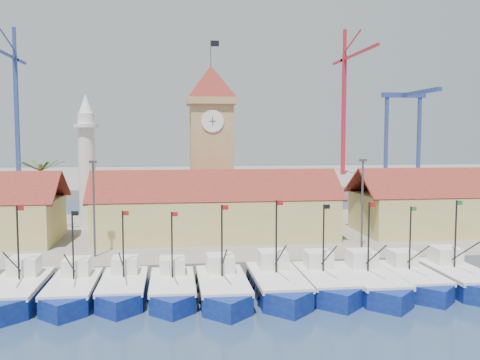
{
  "coord_description": "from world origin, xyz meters",
  "views": [
    {
      "loc": [
        -4.71,
        -38.73,
        12.83
      ],
      "look_at": [
        2.51,
        18.0,
        8.06
      ],
      "focal_mm": 40.0,
      "sensor_mm": 36.0,
      "label": 1
    }
  ],
  "objects": [
    {
      "name": "ground",
      "position": [
        0.0,
        0.0,
        0.0
      ],
      "size": [
        400.0,
        400.0,
        0.0
      ],
      "primitive_type": "plane",
      "color": "#1B2F4A",
      "rests_on": "ground"
    },
    {
      "name": "quay",
      "position": [
        0.0,
        24.0,
        0.75
      ],
      "size": [
        140.0,
        32.0,
        1.5
      ],
      "primitive_type": "cube",
      "color": "gray",
      "rests_on": "ground"
    },
    {
      "name": "terminal",
      "position": [
        0.0,
        110.0,
        1.0
      ],
      "size": [
        240.0,
        80.0,
        2.0
      ],
      "primitive_type": "cube",
      "color": "gray",
      "rests_on": "ground"
    },
    {
      "name": "boat_0",
      "position": [
        -16.61,
        2.86,
        0.82
      ],
      "size": [
        3.81,
        10.44,
        7.9
      ],
      "color": "navy",
      "rests_on": "ground"
    },
    {
      "name": "boat_1",
      "position": [
        -12.48,
        2.86,
        0.76
      ],
      "size": [
        3.56,
        9.76,
        7.39
      ],
      "color": "navy",
      "rests_on": "ground"
    },
    {
      "name": "boat_2",
      "position": [
        -8.65,
        3.08,
        0.75
      ],
      "size": [
        3.52,
        9.63,
        7.29
      ],
      "color": "navy",
      "rests_on": "ground"
    },
    {
      "name": "boat_3",
      "position": [
        -4.8,
        2.52,
        0.75
      ],
      "size": [
        3.48,
        9.54,
        7.22
      ],
      "color": "navy",
      "rests_on": "ground"
    },
    {
      "name": "boat_4",
      "position": [
        -0.87,
        1.85,
        0.81
      ],
      "size": [
        3.77,
        10.33,
        7.81
      ],
      "color": "navy",
      "rests_on": "ground"
    },
    {
      "name": "boat_5",
      "position": [
        3.59,
        2.26,
        0.83
      ],
      "size": [
        3.89,
        10.67,
        8.07
      ],
      "color": "navy",
      "rests_on": "ground"
    },
    {
      "name": "boat_6",
      "position": [
        7.61,
        2.58,
        0.79
      ],
      "size": [
        3.68,
        10.07,
        7.62
      ],
      "color": "navy",
      "rests_on": "ground"
    },
    {
      "name": "boat_7",
      "position": [
        11.24,
        1.93,
        0.81
      ],
      "size": [
        3.78,
        10.34,
        7.83
      ],
      "color": "navy",
      "rests_on": "ground"
    },
    {
      "name": "boat_8",
      "position": [
        15.12,
        2.6,
        0.75
      ],
      "size": [
        3.52,
        9.65,
        7.3
      ],
      "color": "navy",
      "rests_on": "ground"
    },
    {
      "name": "boat_9",
      "position": [
        19.07,
        2.35,
        0.81
      ],
      "size": [
        3.77,
        10.32,
        7.81
      ],
      "color": "navy",
      "rests_on": "ground"
    },
    {
      "name": "hall_center",
      "position": [
        0.0,
        20.0,
        3.99
      ],
      "size": [
        27.04,
        10.13,
        7.61
      ],
      "color": "#CFBB71",
      "rests_on": "quay"
    },
    {
      "name": "clock_tower",
      "position": [
        0.0,
        26.0,
        11.96
      ],
      "size": [
        5.8,
        5.8,
        22.7
      ],
      "color": "tan",
      "rests_on": "quay"
    },
    {
      "name": "minaret",
      "position": [
        -15.0,
        28.0,
        9.73
      ],
      "size": [
        3.0,
        3.0,
        16.3
      ],
      "color": "silver",
      "rests_on": "quay"
    },
    {
      "name": "palm_tree",
      "position": [
        -20.0,
        26.0,
        6.25
      ],
      "size": [
        5.6,
        5.03,
        8.39
      ],
      "color": "brown",
      "rests_on": "quay"
    },
    {
      "name": "lamp_posts",
      "position": [
        0.5,
        12.0,
        6.48
      ],
      "size": [
        80.7,
        0.25,
        9.03
      ],
      "color": "#3F3F44",
      "rests_on": "quay"
    },
    {
      "name": "crane_blue_near",
      "position": [
        -44.93,
        106.48,
        23.53
      ],
      "size": [
        1.0,
        32.77,
        38.78
      ],
      "color": "navy",
      "rests_on": "terminal"
    },
    {
      "name": "crane_red_right",
      "position": [
        42.49,
        103.26,
        24.18
      ],
      "size": [
        1.0,
        34.39,
        39.72
      ],
      "color": "red",
      "rests_on": "terminal"
    },
    {
      "name": "gantry",
      "position": [
        62.0,
        106.65,
        20.04
      ],
      "size": [
        13.0,
        22.0,
        23.2
      ],
      "color": "navy",
      "rests_on": "terminal"
    }
  ]
}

